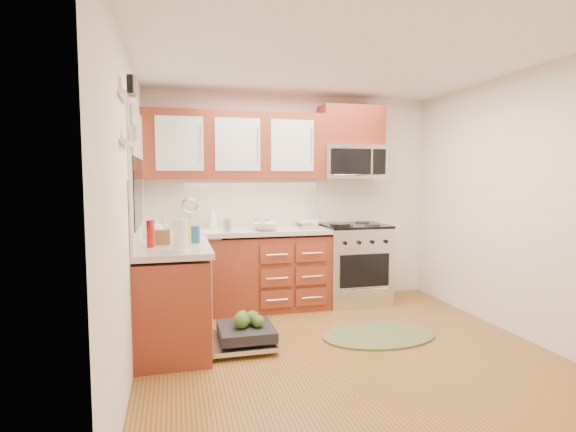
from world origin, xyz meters
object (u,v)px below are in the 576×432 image
object	(u,v)px
range	(354,263)
cup	(314,223)
paper_towel_roll	(180,236)
stock_pot	(261,224)
microwave	(351,162)
sink	(191,243)
bowl_b	(266,227)
dishwasher	(242,336)
upper_cabinets	(236,146)
skillet	(340,225)
rug	(379,335)
bowl_a	(308,223)
cutting_board	(312,228)

from	to	relation	value
range	cup	xyz separation A→B (m)	(-0.48, 0.08, 0.49)
paper_towel_roll	stock_pot	bearing A→B (deg)	57.21
microwave	cup	distance (m)	0.88
sink	bowl_b	size ratio (longest dim) A/B	2.20
sink	dishwasher	xyz separation A→B (m)	(0.39, -1.12, -0.70)
upper_cabinets	range	world-z (taller)	upper_cabinets
microwave	cup	bearing A→B (deg)	-174.94
sink	skillet	bearing A→B (deg)	-8.28
stock_pot	bowl_b	distance (m)	0.21
paper_towel_roll	microwave	bearing A→B (deg)	36.16
rug	paper_towel_roll	world-z (taller)	paper_towel_roll
cup	skillet	bearing A→B (deg)	-58.59
rug	bowl_a	distance (m)	1.67
stock_pot	bowl_b	size ratio (longest dim) A/B	0.64
bowl_b	paper_towel_roll	bearing A→B (deg)	-127.35
microwave	dishwasher	bearing A→B (deg)	-140.93
cup	microwave	bearing A→B (deg)	5.06
cutting_board	paper_towel_roll	xyz separation A→B (m)	(-1.49, -1.30, 0.12)
skillet	bowl_b	distance (m)	0.84
upper_cabinets	stock_pot	world-z (taller)	upper_cabinets
rug	cutting_board	distance (m)	1.47
sink	paper_towel_roll	distance (m)	1.40
microwave	sink	xyz separation A→B (m)	(-1.93, -0.13, -0.90)
bowl_a	cup	bearing A→B (deg)	-58.09
stock_pot	cutting_board	xyz separation A→B (m)	(0.56, -0.14, -0.05)
cutting_board	bowl_b	world-z (taller)	bowl_b
upper_cabinets	cutting_board	size ratio (longest dim) A/B	8.05
stock_pot	cup	xyz separation A→B (m)	(0.65, 0.02, -0.01)
cutting_board	paper_towel_roll	world-z (taller)	paper_towel_roll
paper_towel_roll	cup	bearing A→B (deg)	42.81
skillet	paper_towel_roll	distance (m)	2.11
bowl_a	upper_cabinets	bearing A→B (deg)	-179.16
bowl_b	cup	distance (m)	0.67
cup	dishwasher	bearing A→B (deg)	-131.28
cutting_board	bowl_b	bearing A→B (deg)	-173.64
stock_pot	paper_towel_roll	world-z (taller)	paper_towel_roll
stock_pot	upper_cabinets	bearing A→B (deg)	162.33
bowl_b	dishwasher	bearing A→B (deg)	-113.45
cutting_board	bowl_a	xyz separation A→B (m)	(0.04, 0.24, 0.02)
sink	bowl_b	world-z (taller)	bowl_b
microwave	rug	bearing A→B (deg)	-99.75
skillet	bowl_a	world-z (taller)	skillet
rug	paper_towel_roll	xyz separation A→B (m)	(-1.83, -0.20, 1.05)
microwave	paper_towel_roll	xyz separation A→B (m)	(-2.06, -1.50, -0.64)
paper_towel_roll	cup	distance (m)	2.15
dishwasher	paper_towel_roll	bearing A→B (deg)	-153.90
range	sink	size ratio (longest dim) A/B	1.53
sink	bowl_b	bearing A→B (deg)	-9.58
upper_cabinets	sink	distance (m)	1.21
sink	paper_towel_roll	world-z (taller)	paper_towel_roll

